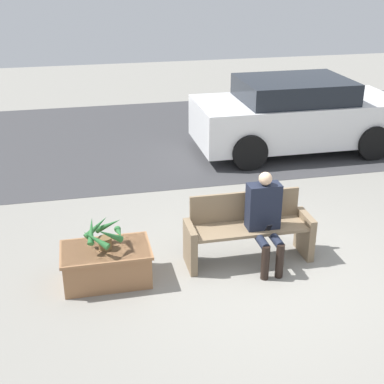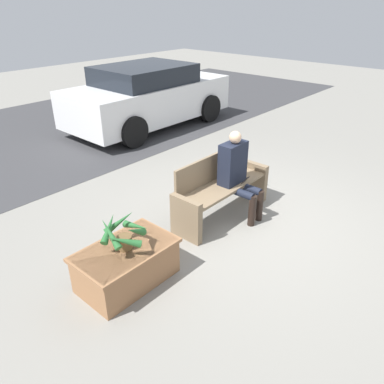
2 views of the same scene
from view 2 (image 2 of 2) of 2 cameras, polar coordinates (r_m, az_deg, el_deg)
ground_plane at (r=5.51m, az=8.47°, el=-4.26°), size 30.00×30.00×0.00m
road_surface at (r=9.68m, az=-22.03°, el=8.18°), size 20.00×6.00×0.01m
bench at (r=5.41m, az=4.27°, el=0.62°), size 1.67×0.50×0.90m
person_seated at (r=5.32m, az=6.90°, el=3.23°), size 0.42×0.60×1.27m
planter_box at (r=4.29m, az=-9.92°, el=-10.69°), size 1.10×0.68×0.46m
potted_plant at (r=4.06m, az=-10.50°, el=-6.14°), size 0.52×0.55×0.39m
parked_car at (r=9.51m, az=-6.72°, el=14.31°), size 4.15×1.98×1.49m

